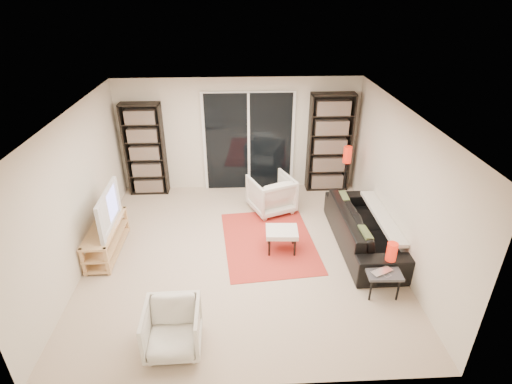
% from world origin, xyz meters
% --- Properties ---
extents(floor, '(5.00, 5.00, 0.00)m').
position_xyz_m(floor, '(0.00, 0.00, 0.00)').
color(floor, beige).
rests_on(floor, ground).
extents(wall_back, '(5.00, 0.02, 2.40)m').
position_xyz_m(wall_back, '(0.00, 2.50, 1.20)').
color(wall_back, beige).
rests_on(wall_back, ground).
extents(wall_front, '(5.00, 0.02, 2.40)m').
position_xyz_m(wall_front, '(0.00, -2.50, 1.20)').
color(wall_front, beige).
rests_on(wall_front, ground).
extents(wall_left, '(0.02, 5.00, 2.40)m').
position_xyz_m(wall_left, '(-2.50, 0.00, 1.20)').
color(wall_left, beige).
rests_on(wall_left, ground).
extents(wall_right, '(0.02, 5.00, 2.40)m').
position_xyz_m(wall_right, '(2.50, 0.00, 1.20)').
color(wall_right, beige).
rests_on(wall_right, ground).
extents(ceiling, '(5.00, 5.00, 0.02)m').
position_xyz_m(ceiling, '(0.00, 0.00, 2.40)').
color(ceiling, white).
rests_on(ceiling, wall_back).
extents(sliding_door, '(1.92, 0.08, 2.16)m').
position_xyz_m(sliding_door, '(0.20, 2.46, 1.05)').
color(sliding_door, white).
rests_on(sliding_door, ground).
extents(bookshelf_left, '(0.80, 0.30, 1.95)m').
position_xyz_m(bookshelf_left, '(-1.95, 2.33, 0.98)').
color(bookshelf_left, black).
rests_on(bookshelf_left, ground).
extents(bookshelf_right, '(0.90, 0.30, 2.10)m').
position_xyz_m(bookshelf_right, '(1.90, 2.33, 1.05)').
color(bookshelf_right, black).
rests_on(bookshelf_right, ground).
extents(tv_stand, '(0.42, 1.31, 0.50)m').
position_xyz_m(tv_stand, '(-2.25, 0.16, 0.26)').
color(tv_stand, '#D4B67E').
rests_on(tv_stand, floor).
extents(tv, '(0.17, 1.12, 0.64)m').
position_xyz_m(tv, '(-2.23, 0.16, 0.82)').
color(tv, black).
rests_on(tv, tv_stand).
extents(rug, '(1.72, 2.21, 0.01)m').
position_xyz_m(rug, '(0.48, 0.31, 0.01)').
color(rug, red).
rests_on(rug, floor).
extents(sofa, '(0.92, 2.28, 0.66)m').
position_xyz_m(sofa, '(2.10, 0.15, 0.33)').
color(sofa, black).
rests_on(sofa, floor).
extents(armchair_back, '(1.01, 1.03, 0.72)m').
position_xyz_m(armchair_back, '(0.61, 1.42, 0.36)').
color(armchair_back, silver).
rests_on(armchair_back, floor).
extents(armchair_front, '(0.69, 0.70, 0.63)m').
position_xyz_m(armchair_front, '(-0.87, -1.91, 0.31)').
color(armchair_front, silver).
rests_on(armchair_front, floor).
extents(ottoman, '(0.55, 0.46, 0.40)m').
position_xyz_m(ottoman, '(0.67, 0.07, 0.34)').
color(ottoman, silver).
rests_on(ottoman, floor).
extents(side_table, '(0.51, 0.51, 0.40)m').
position_xyz_m(side_table, '(2.01, -1.02, 0.36)').
color(side_table, '#404145').
rests_on(side_table, floor).
extents(laptop, '(0.37, 0.32, 0.02)m').
position_xyz_m(laptop, '(1.99, -1.13, 0.41)').
color(laptop, silver).
rests_on(laptop, side_table).
extents(table_lamp, '(0.15, 0.15, 0.34)m').
position_xyz_m(table_lamp, '(2.15, -0.89, 0.57)').
color(table_lamp, red).
rests_on(table_lamp, side_table).
extents(floor_lamp, '(0.18, 0.18, 1.21)m').
position_xyz_m(floor_lamp, '(2.12, 1.71, 0.90)').
color(floor_lamp, black).
rests_on(floor_lamp, floor).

